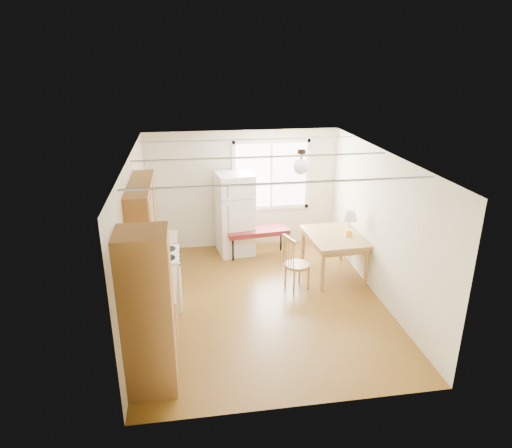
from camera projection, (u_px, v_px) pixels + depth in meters
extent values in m
cube|color=#583812|center=(262.00, 301.00, 7.75)|extent=(4.60, 5.60, 0.12)
cube|color=white|center=(263.00, 156.00, 6.88)|extent=(4.60, 5.60, 0.12)
cube|color=beige|center=(243.00, 190.00, 9.63)|extent=(4.60, 0.10, 2.50)
cube|color=beige|center=(300.00, 316.00, 5.00)|extent=(4.60, 0.10, 2.50)
cube|color=beige|center=(135.00, 240.00, 7.03)|extent=(0.10, 5.60, 2.50)
cube|color=beige|center=(381.00, 226.00, 7.60)|extent=(0.10, 5.60, 2.50)
cube|color=brown|center=(148.00, 313.00, 5.43)|extent=(0.60, 0.60, 2.10)
cube|color=brown|center=(156.00, 314.00, 6.57)|extent=(0.60, 1.10, 0.86)
cube|color=tan|center=(154.00, 286.00, 6.42)|extent=(0.62, 1.14, 0.04)
cube|color=white|center=(161.00, 279.00, 7.54)|extent=(0.65, 0.76, 0.90)
cube|color=brown|center=(161.00, 261.00, 8.24)|extent=(0.60, 0.60, 0.86)
cube|color=brown|center=(142.00, 206.00, 6.70)|extent=(0.33, 1.60, 0.70)
cube|color=white|center=(271.00, 175.00, 9.59)|extent=(1.50, 0.02, 1.35)
cylinder|color=black|center=(302.00, 152.00, 7.36)|extent=(0.14, 0.14, 0.06)
cylinder|color=black|center=(301.00, 158.00, 7.39)|extent=(0.03, 0.03, 0.16)
sphere|color=white|center=(301.00, 166.00, 7.44)|extent=(0.26, 0.26, 0.26)
cube|color=white|center=(235.00, 214.00, 9.39)|extent=(0.79, 0.79, 1.70)
cube|color=gray|center=(237.00, 200.00, 8.92)|extent=(0.70, 0.02, 0.02)
cube|color=gray|center=(228.00, 212.00, 8.96)|extent=(0.03, 0.03, 1.02)
cube|color=maroon|center=(258.00, 231.00, 9.33)|extent=(1.30, 0.60, 0.10)
cylinder|color=black|center=(233.00, 249.00, 9.19)|extent=(0.04, 0.04, 0.49)
cylinder|color=black|center=(284.00, 246.00, 9.34)|extent=(0.04, 0.04, 0.49)
cylinder|color=black|center=(231.00, 243.00, 9.52)|extent=(0.04, 0.04, 0.49)
cylinder|color=black|center=(281.00, 240.00, 9.67)|extent=(0.04, 0.04, 0.49)
cube|color=olive|center=(334.00, 237.00, 8.44)|extent=(1.03, 1.33, 0.06)
cube|color=olive|center=(334.00, 241.00, 8.46)|extent=(0.92, 1.23, 0.10)
cylinder|color=olive|center=(323.00, 272.00, 7.97)|extent=(0.07, 0.07, 0.74)
cylinder|color=olive|center=(366.00, 267.00, 8.13)|extent=(0.07, 0.07, 0.74)
cylinder|color=olive|center=(303.00, 246.00, 9.02)|extent=(0.07, 0.07, 0.74)
cylinder|color=olive|center=(342.00, 243.00, 9.18)|extent=(0.07, 0.07, 0.74)
cylinder|color=olive|center=(297.00, 265.00, 8.04)|extent=(0.44, 0.44, 0.05)
cylinder|color=olive|center=(294.00, 282.00, 7.93)|extent=(0.04, 0.04, 0.45)
cylinder|color=olive|center=(309.00, 278.00, 8.06)|extent=(0.04, 0.04, 0.45)
cylinder|color=olive|center=(285.00, 275.00, 8.18)|extent=(0.04, 0.04, 0.45)
cylinder|color=olive|center=(300.00, 271.00, 8.31)|extent=(0.04, 0.04, 0.45)
cylinder|color=gold|center=(349.00, 233.00, 8.38)|extent=(0.13, 0.13, 0.11)
cylinder|color=gold|center=(349.00, 225.00, 8.33)|extent=(0.02, 0.02, 0.19)
cone|color=white|center=(350.00, 215.00, 8.26)|extent=(0.28, 0.28, 0.19)
cube|color=black|center=(152.00, 282.00, 6.41)|extent=(0.23, 0.26, 0.08)
cube|color=black|center=(150.00, 273.00, 6.26)|extent=(0.19, 0.10, 0.28)
cylinder|color=black|center=(151.00, 274.00, 6.42)|extent=(0.14, 0.14, 0.12)
cylinder|color=red|center=(149.00, 267.00, 6.79)|extent=(0.11, 0.11, 0.15)
sphere|color=red|center=(148.00, 260.00, 6.75)|extent=(0.05, 0.05, 0.05)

